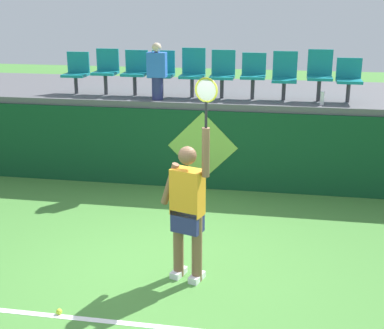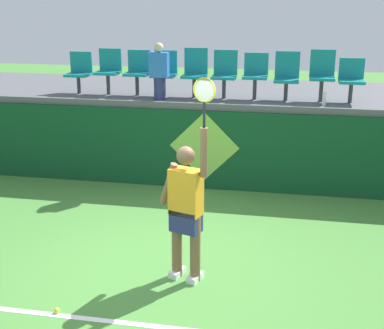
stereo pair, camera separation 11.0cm
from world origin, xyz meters
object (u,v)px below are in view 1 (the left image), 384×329
Objects in this scene: tennis_player at (188,206)px; stadium_chair_0 at (77,71)px; stadium_chair_3 at (162,71)px; stadium_chair_7 at (285,74)px; stadium_chair_6 at (253,73)px; water_bottle at (322,98)px; stadium_chair_5 at (223,72)px; stadium_chair_1 at (106,69)px; spectator_0 at (157,71)px; tennis_ball at (59,312)px; stadium_chair_9 at (349,77)px; stadium_chair_4 at (193,71)px; stadium_chair_2 at (135,70)px; stadium_chair_8 at (320,73)px.

stadium_chair_0 is (-2.92, 3.99, 1.03)m from tennis_player.
stadium_chair_3 is 2.27m from stadium_chair_7.
stadium_chair_6 is at bearing -0.03° from stadium_chair_0.
water_bottle is 0.27× the size of stadium_chair_5.
stadium_chair_5 is 1.13m from stadium_chair_7.
tennis_player reaches higher than stadium_chair_1.
stadium_chair_1 is at bearing 159.42° from spectator_0.
tennis_ball is 6.41m from stadium_chair_9.
water_bottle is 1.88m from stadium_chair_5.
stadium_chair_3 is (-2.94, 0.41, 0.35)m from water_bottle.
tennis_ball is 5.90m from stadium_chair_7.
stadium_chair_3 is 1.14m from stadium_chair_5.
stadium_chair_9 is 3.42m from spectator_0.
stadium_chair_3 is 0.42m from spectator_0.
stadium_chair_4 is at bearing 99.07° from tennis_player.
tennis_player reaches higher than stadium_chair_5.
stadium_chair_3 is at bearing -179.83° from stadium_chair_5.
stadium_chair_3 is 1.02× the size of stadium_chair_6.
stadium_chair_0 is at bearing 179.97° from stadium_chair_6.
spectator_0 is (0.52, -0.41, 0.05)m from stadium_chair_2.
stadium_chair_1 is (-1.05, 5.04, 2.02)m from tennis_ball.
stadium_chair_0 is at bearing -179.80° from stadium_chair_4.
stadium_chair_3 is at bearing 0.19° from stadium_chair_2.
stadium_chair_2 is (-1.74, 3.99, 1.08)m from tennis_player.
spectator_0 is at bearing -144.29° from stadium_chair_4.
stadium_chair_8 is (2.31, -0.00, 0.02)m from stadium_chair_4.
stadium_chair_3 reaches higher than stadium_chair_6.
spectator_0 is (1.70, -0.41, 0.10)m from stadium_chair_0.
stadium_chair_7 reaches higher than stadium_chair_1.
stadium_chair_6 is at bearing -0.12° from stadium_chair_3.
stadium_chair_4 reaches higher than stadium_chair_0.
stadium_chair_3 is 2.89m from stadium_chair_8.
tennis_ball is 5.53m from stadium_chair_1.
stadium_chair_4 is (2.28, 0.01, 0.06)m from stadium_chair_0.
stadium_chair_1 is 1.17m from spectator_0.
tennis_player is 2.81× the size of stadium_chair_8.
stadium_chair_8 is at bearing 0.07° from stadium_chair_0.
tennis_ball is 0.09× the size of stadium_chair_9.
stadium_chair_1 is at bearing 0.07° from stadium_chair_0.
stadium_chair_5 reaches higher than stadium_chair_3.
stadium_chair_0 is 3.40m from stadium_chair_6.
stadium_chair_4 is 1.03× the size of stadium_chair_5.
stadium_chair_3 reaches higher than tennis_ball.
stadium_chair_7 reaches higher than tennis_ball.
stadium_chair_5 is 1.22m from spectator_0.
stadium_chair_1 reaches higher than water_bottle.
stadium_chair_1 is 0.94× the size of stadium_chair_8.
tennis_player is 4.47m from stadium_chair_8.
stadium_chair_1 is at bearing 174.20° from water_bottle.
stadium_chair_2 reaches higher than stadium_chair_6.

